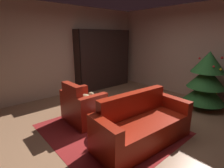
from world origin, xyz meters
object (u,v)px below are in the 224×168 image
at_px(bottle_on_table, 110,110).
at_px(decorated_tree, 206,80).
at_px(couch_red, 142,126).
at_px(coffee_table, 117,114).
at_px(book_stack_on_table, 115,110).
at_px(bookshelf_unit, 107,60).
at_px(armchair_red, 83,108).

relative_size(bottle_on_table, decorated_tree, 0.20).
relative_size(couch_red, bottle_on_table, 6.48).
height_order(coffee_table, book_stack_on_table, book_stack_on_table).
bearing_deg(bottle_on_table, bookshelf_unit, 141.30).
bearing_deg(decorated_tree, bottle_on_table, -103.03).
bearing_deg(couch_red, armchair_red, -164.10).
distance_m(bookshelf_unit, bottle_on_table, 3.32).
distance_m(bookshelf_unit, decorated_tree, 3.26).
distance_m(couch_red, decorated_tree, 2.44).
relative_size(couch_red, coffee_table, 2.71).
distance_m(bookshelf_unit, coffee_table, 3.22).
bearing_deg(couch_red, decorated_tree, 87.99).
relative_size(bookshelf_unit, decorated_tree, 1.45).
bearing_deg(couch_red, coffee_table, -169.77).
bearing_deg(bookshelf_unit, decorated_tree, 11.10).
height_order(couch_red, decorated_tree, decorated_tree).
distance_m(book_stack_on_table, bottle_on_table, 0.15).
relative_size(coffee_table, decorated_tree, 0.47).
distance_m(armchair_red, bottle_on_table, 0.83).
relative_size(armchair_red, decorated_tree, 0.61).
relative_size(bookshelf_unit, bottle_on_table, 7.40).
bearing_deg(coffee_table, book_stack_on_table, -85.33).
distance_m(armchair_red, couch_red, 1.39).
bearing_deg(decorated_tree, couch_red, -92.01).
height_order(armchair_red, couch_red, armchair_red).
xyz_separation_m(bottle_on_table, decorated_tree, (0.62, 2.68, 0.24)).
xyz_separation_m(bookshelf_unit, bottle_on_table, (2.57, -2.06, -0.46)).
xyz_separation_m(couch_red, decorated_tree, (0.08, 2.39, 0.46)).
bearing_deg(coffee_table, armchair_red, -160.34).
height_order(coffee_table, bottle_on_table, bottle_on_table).
distance_m(book_stack_on_table, decorated_tree, 2.63).
xyz_separation_m(bookshelf_unit, decorated_tree, (3.19, 0.63, -0.22)).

